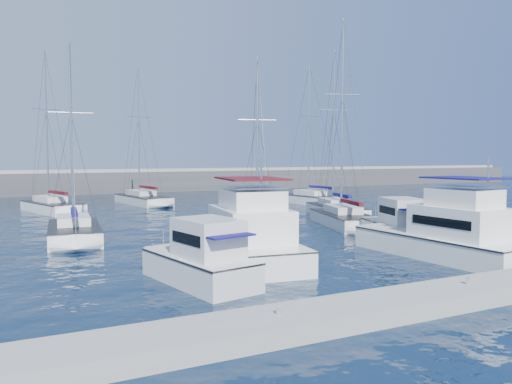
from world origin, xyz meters
name	(u,v)px	position (x,y,z in m)	size (l,w,h in m)	color
ground	(308,250)	(0.00, 0.00, 0.00)	(220.00, 220.00, 0.00)	black
breakwater	(123,185)	(0.00, 52.00, 1.05)	(160.00, 6.00, 4.45)	#424244
dock	(468,292)	(0.00, -11.00, 0.30)	(40.00, 2.20, 0.60)	gray
dock_cleat_near_port	(279,310)	(-8.00, -11.00, 0.72)	(0.16, 0.16, 0.25)	silver
dock_cleat_centre	(468,281)	(0.00, -11.00, 0.72)	(0.16, 0.16, 0.25)	silver
motor_yacht_port_outer	(202,262)	(-8.02, -4.41, 0.94)	(3.57, 6.28, 3.20)	silver
motor_yacht_port_inner	(246,239)	(-4.37, -0.93, 1.13)	(5.15, 10.74, 4.69)	white
motor_yacht_stbd_inner	(448,237)	(5.38, -5.06, 1.13)	(4.16, 9.71, 4.69)	white
motor_yacht_stbd_outer	(399,227)	(6.42, -0.23, 0.94)	(4.01, 6.40, 3.20)	silver
sailboat_mid_a	(74,232)	(-11.55, 9.58, 0.51)	(3.70, 8.02, 12.95)	white
sailboat_mid_c	(259,228)	(-0.13, 6.04, 0.51)	(4.68, 7.15, 12.39)	silver
sailboat_mid_d	(345,219)	(7.90, 7.35, 0.54)	(5.32, 8.87, 16.24)	silver
sailboat_mid_e	(336,210)	(10.98, 12.81, 0.53)	(4.86, 8.46, 15.19)	white
sailboat_back_a	(52,207)	(-11.57, 27.59, 0.53)	(5.51, 9.13, 15.81)	white
sailboat_back_b	(143,199)	(-1.80, 31.93, 0.52)	(4.65, 9.96, 15.72)	silver
sailboat_back_c	(313,199)	(15.43, 23.55, 0.54)	(4.35, 8.42, 15.83)	white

